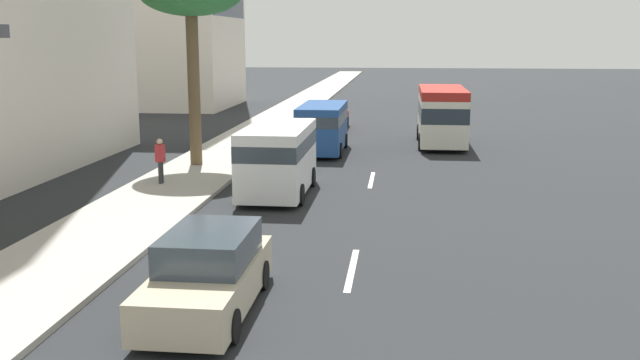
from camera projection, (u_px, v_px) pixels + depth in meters
name	position (u px, v px, depth m)	size (l,w,h in m)	color
ground_plane	(378.00, 151.00, 34.63)	(198.00, 198.00, 0.00)	#26282B
sidewalk_right	(235.00, 147.00, 35.41)	(162.00, 3.59, 0.15)	#B2ADA3
lane_stripe_mid	(352.00, 270.00, 16.91)	(3.20, 0.16, 0.01)	silver
lane_stripe_far	(372.00, 180.00, 27.59)	(3.20, 0.16, 0.01)	silver
car_lead	(331.00, 117.00, 42.67)	(4.80, 1.91, 1.59)	#A51E1E
van_second	(278.00, 156.00, 24.76)	(5.15, 2.21, 2.43)	white
van_third	(323.00, 125.00, 34.00)	(5.33, 2.14, 2.31)	#1E478C
car_fourth	(208.00, 274.00, 14.25)	(4.58, 1.87, 1.63)	beige
minibus_fifth	(442.00, 114.00, 36.37)	(6.47, 2.40, 2.92)	silver
pedestrian_near_lamp	(160.00, 159.00, 26.06)	(0.30, 0.33, 1.66)	#333338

